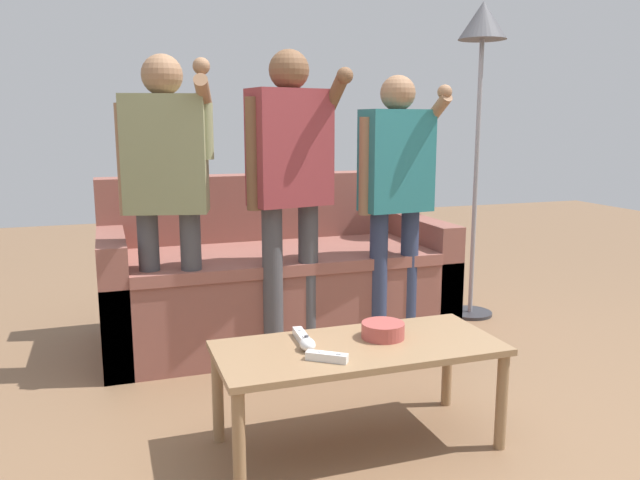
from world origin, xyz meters
name	(u,v)px	position (x,y,z in m)	size (l,w,h in m)	color
ground_plane	(405,430)	(0.00, 0.00, 0.00)	(12.00, 12.00, 0.00)	brown
couch	(275,280)	(-0.19, 1.32, 0.32)	(1.92, 0.89, 0.91)	brown
coffee_table	(359,358)	(-0.23, -0.04, 0.35)	(1.07, 0.47, 0.40)	#997551
snack_bowl	(383,330)	(-0.11, 0.00, 0.43)	(0.17, 0.17, 0.06)	#B24C47
game_remote_nunchuk	(308,344)	(-0.43, -0.04, 0.43)	(0.06, 0.09, 0.05)	white
floor_lamp	(482,54)	(1.09, 1.27, 1.62)	(0.29, 0.29, 1.93)	#2D2D33
player_left	(167,178)	(-0.81, 0.93, 0.96)	(0.45, 0.38, 1.53)	#47474C
player_center	(290,172)	(-0.23, 0.86, 0.98)	(0.50, 0.33, 1.56)	#47474C
player_right	(396,181)	(0.35, 0.86, 0.92)	(0.44, 0.29, 1.46)	#2D3856
game_remote_wand_near	(327,357)	(-0.39, -0.16, 0.42)	(0.14, 0.12, 0.03)	white
game_remote_wand_far	(302,337)	(-0.41, 0.07, 0.42)	(0.05, 0.16, 0.03)	white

